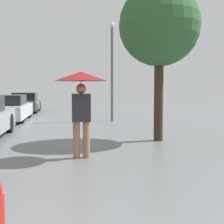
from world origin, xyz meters
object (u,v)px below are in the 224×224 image
Objects in this scene: tree at (159,26)px; street_lamp at (112,64)px; parked_car_third at (8,109)px; parked_car_farthest at (26,103)px; pedestrian at (81,88)px.

street_lamp is at bearing 95.46° from tree.
tree is (5.44, -6.57, 2.72)m from parked_car_third.
street_lamp is (4.75, -6.28, 2.08)m from parked_car_farthest.
pedestrian reaches higher than parked_car_third.
pedestrian is 0.41× the size of street_lamp.
tree reaches higher than parked_car_farthest.
street_lamp is (1.79, 7.68, 1.13)m from pedestrian.
pedestrian is 0.48× the size of parked_car_farthest.
pedestrian is 0.42× the size of parked_car_third.
tree is 5.75m from street_lamp.
pedestrian is 7.96m from street_lamp.
parked_car_farthest is (-2.97, 13.96, -0.95)m from pedestrian.
tree is at bearing -66.13° from parked_car_farthest.
parked_car_third is at bearing 129.63° from tree.
street_lamp reaches higher than parked_car_farthest.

